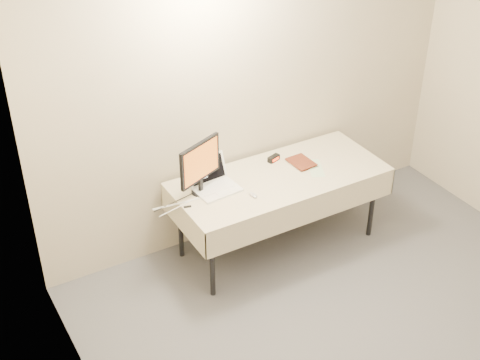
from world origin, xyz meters
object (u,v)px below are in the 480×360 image
laptop (213,182)px  book (293,154)px  monitor (200,164)px  table (280,182)px

laptop → book: book is taller
laptop → monitor: bearing=-178.2°
table → monitor: (-0.70, 0.11, 0.33)m
table → book: size_ratio=7.65×
table → book: 0.27m
table → laptop: bearing=167.7°
laptop → monitor: 0.25m
book → table: bearing=-160.6°
table → laptop: laptop is taller
laptop → book: bearing=-8.6°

